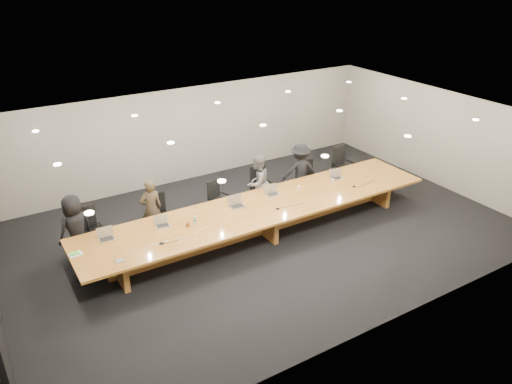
{
  "coord_description": "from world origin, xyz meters",
  "views": [
    {
      "loc": [
        -5.67,
        -9.01,
        6.2
      ],
      "look_at": [
        0.0,
        0.3,
        1.0
      ],
      "focal_mm": 35.0,
      "sensor_mm": 36.0,
      "label": 1
    }
  ],
  "objects_px": {
    "paper_cup_near": "(299,188)",
    "mic_left": "(162,243)",
    "mic_right": "(354,186)",
    "chair_mid_right": "(262,186)",
    "av_box": "(120,261)",
    "chair_right": "(308,177)",
    "chair_mid_left": "(219,199)",
    "laptop_b": "(162,222)",
    "chair_far_right": "(343,166)",
    "person_d": "(300,171)",
    "laptop_a": "(106,234)",
    "mic_center": "(278,208)",
    "chair_far_left": "(90,231)",
    "person_b": "(151,209)",
    "paper_cup_far": "(333,180)",
    "chair_left": "(159,214)",
    "water_bottle": "(195,220)",
    "laptop_c": "(237,202)",
    "laptop_e": "(337,174)",
    "amber_mug": "(188,225)",
    "person_a": "(76,229)",
    "person_c": "(258,183)",
    "conference_table": "(262,214)",
    "laptop_d": "(273,190)"
  },
  "relations": [
    {
      "from": "person_c",
      "to": "mic_left",
      "type": "height_order",
      "value": "person_c"
    },
    {
      "from": "paper_cup_near",
      "to": "chair_mid_right",
      "type": "bearing_deg",
      "value": 116.3
    },
    {
      "from": "laptop_b",
      "to": "laptop_e",
      "type": "xyz_separation_m",
      "value": [
        4.98,
        0.01,
        0.0
      ]
    },
    {
      "from": "paper_cup_far",
      "to": "mic_left",
      "type": "bearing_deg",
      "value": -173.42
    },
    {
      "from": "laptop_b",
      "to": "mic_left",
      "type": "height_order",
      "value": "laptop_b"
    },
    {
      "from": "av_box",
      "to": "water_bottle",
      "type": "bearing_deg",
      "value": 18.34
    },
    {
      "from": "laptop_a",
      "to": "laptop_c",
      "type": "height_order",
      "value": "laptop_c"
    },
    {
      "from": "person_b",
      "to": "mic_center",
      "type": "height_order",
      "value": "person_b"
    },
    {
      "from": "amber_mug",
      "to": "mic_right",
      "type": "height_order",
      "value": "amber_mug"
    },
    {
      "from": "chair_far_right",
      "to": "mic_left",
      "type": "xyz_separation_m",
      "value": [
        -6.29,
        -1.59,
        0.18
      ]
    },
    {
      "from": "chair_mid_left",
      "to": "person_c",
      "type": "xyz_separation_m",
      "value": [
        1.05,
        -0.17,
        0.27
      ]
    },
    {
      "from": "person_d",
      "to": "laptop_a",
      "type": "relative_size",
      "value": 4.78
    },
    {
      "from": "av_box",
      "to": "chair_far_left",
      "type": "bearing_deg",
      "value": 94.4
    },
    {
      "from": "mic_left",
      "to": "mic_right",
      "type": "distance_m",
      "value": 5.33
    },
    {
      "from": "chair_mid_left",
      "to": "chair_right",
      "type": "bearing_deg",
      "value": -20.61
    },
    {
      "from": "chair_mid_left",
      "to": "chair_far_right",
      "type": "bearing_deg",
      "value": -20.46
    },
    {
      "from": "conference_table",
      "to": "mic_left",
      "type": "relative_size",
      "value": 75.04
    },
    {
      "from": "person_b",
      "to": "paper_cup_near",
      "type": "relative_size",
      "value": 16.87
    },
    {
      "from": "chair_far_right",
      "to": "amber_mug",
      "type": "xyz_separation_m",
      "value": [
        -5.53,
        -1.22,
        0.21
      ]
    },
    {
      "from": "chair_left",
      "to": "person_d",
      "type": "xyz_separation_m",
      "value": [
        4.14,
        -0.11,
        0.27
      ]
    },
    {
      "from": "chair_left",
      "to": "person_b",
      "type": "xyz_separation_m",
      "value": [
        -0.2,
        -0.07,
        0.23
      ]
    },
    {
      "from": "chair_mid_left",
      "to": "chair_mid_right",
      "type": "relative_size",
      "value": 0.9
    },
    {
      "from": "paper_cup_near",
      "to": "av_box",
      "type": "xyz_separation_m",
      "value": [
        -4.97,
        -0.89,
        -0.03
      ]
    },
    {
      "from": "laptop_a",
      "to": "mic_center",
      "type": "xyz_separation_m",
      "value": [
        3.87,
        -0.71,
        -0.12
      ]
    },
    {
      "from": "chair_mid_left",
      "to": "laptop_b",
      "type": "height_order",
      "value": "chair_mid_left"
    },
    {
      "from": "mic_right",
      "to": "conference_table",
      "type": "bearing_deg",
      "value": 173.37
    },
    {
      "from": "laptop_c",
      "to": "laptop_b",
      "type": "bearing_deg",
      "value": -179.52
    },
    {
      "from": "person_b",
      "to": "laptop_a",
      "type": "relative_size",
      "value": 4.51
    },
    {
      "from": "paper_cup_near",
      "to": "mic_left",
      "type": "relative_size",
      "value": 0.73
    },
    {
      "from": "chair_right",
      "to": "mic_left",
      "type": "relative_size",
      "value": 8.32
    },
    {
      "from": "laptop_a",
      "to": "av_box",
      "type": "bearing_deg",
      "value": -88.32
    },
    {
      "from": "person_b",
      "to": "av_box",
      "type": "xyz_separation_m",
      "value": [
        -1.34,
        -1.84,
        0.02
      ]
    },
    {
      "from": "person_d",
      "to": "laptop_e",
      "type": "distance_m",
      "value": 1.07
    },
    {
      "from": "person_b",
      "to": "paper_cup_far",
      "type": "height_order",
      "value": "person_b"
    },
    {
      "from": "chair_far_left",
      "to": "laptop_e",
      "type": "relative_size",
      "value": 3.48
    },
    {
      "from": "laptop_b",
      "to": "av_box",
      "type": "height_order",
      "value": "laptop_b"
    },
    {
      "from": "chair_far_left",
      "to": "chair_mid_left",
      "type": "bearing_deg",
      "value": -5.16
    },
    {
      "from": "chair_far_left",
      "to": "person_a",
      "type": "relative_size",
      "value": 0.71
    },
    {
      "from": "chair_far_left",
      "to": "av_box",
      "type": "relative_size",
      "value": 6.54
    },
    {
      "from": "mic_center",
      "to": "mic_right",
      "type": "bearing_deg",
      "value": 0.24
    },
    {
      "from": "laptop_a",
      "to": "mic_left",
      "type": "bearing_deg",
      "value": -35.73
    },
    {
      "from": "chair_mid_right",
      "to": "av_box",
      "type": "distance_m",
      "value": 4.86
    },
    {
      "from": "chair_far_left",
      "to": "laptop_b",
      "type": "relative_size",
      "value": 3.61
    },
    {
      "from": "chair_mid_left",
      "to": "water_bottle",
      "type": "height_order",
      "value": "chair_mid_left"
    },
    {
      "from": "chair_left",
      "to": "chair_far_left",
      "type": "bearing_deg",
      "value": -167.02
    },
    {
      "from": "person_a",
      "to": "person_c",
      "type": "distance_m",
      "value": 4.68
    },
    {
      "from": "chair_far_right",
      "to": "amber_mug",
      "type": "relative_size",
      "value": 12.64
    },
    {
      "from": "chair_left",
      "to": "paper_cup_far",
      "type": "xyz_separation_m",
      "value": [
        4.48,
        -1.12,
        0.28
      ]
    },
    {
      "from": "laptop_a",
      "to": "amber_mug",
      "type": "relative_size",
      "value": 3.51
    },
    {
      "from": "person_c",
      "to": "laptop_d",
      "type": "distance_m",
      "value": 0.78
    }
  ]
}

